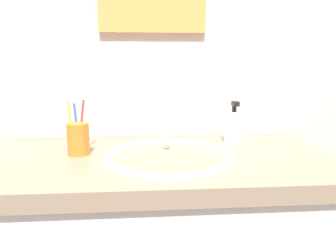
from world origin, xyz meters
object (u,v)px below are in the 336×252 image
object	(u,v)px
toothbrush_red	(82,118)
toothbrush_yellow	(70,120)
toothbrush_blue	(76,120)
soap_dispenser	(234,127)
toothbrush_green	(76,117)
toothbrush_cup	(78,139)
faucet	(165,131)

from	to	relation	value
toothbrush_red	toothbrush_yellow	xyz separation A→B (m)	(-0.03, -0.01, -0.00)
toothbrush_blue	toothbrush_yellow	size ratio (longest dim) A/B	0.97
toothbrush_yellow	soap_dispenser	xyz separation A→B (m)	(0.54, 0.08, -0.05)
toothbrush_blue	soap_dispenser	bearing A→B (deg)	7.78
toothbrush_red	toothbrush_yellow	bearing A→B (deg)	-157.30
toothbrush_yellow	toothbrush_green	size ratio (longest dim) A/B	0.95
toothbrush_cup	toothbrush_red	distance (m)	0.07
faucet	toothbrush_yellow	world-z (taller)	toothbrush_yellow
toothbrush_blue	faucet	bearing A→B (deg)	17.93
faucet	soap_dispenser	size ratio (longest dim) A/B	1.08
toothbrush_red	soap_dispenser	distance (m)	0.52
toothbrush_cup	toothbrush_red	xyz separation A→B (m)	(0.01, 0.04, 0.06)
toothbrush_cup	toothbrush_green	size ratio (longest dim) A/B	0.52
toothbrush_cup	toothbrush_green	distance (m)	0.08
toothbrush_cup	toothbrush_green	xyz separation A→B (m)	(-0.01, 0.04, 0.06)
toothbrush_cup	toothbrush_blue	size ratio (longest dim) A/B	0.56
toothbrush_yellow	toothbrush_red	bearing A→B (deg)	22.70
toothbrush_green	toothbrush_blue	bearing A→B (deg)	-82.75
toothbrush_blue	toothbrush_green	bearing A→B (deg)	97.25
toothbrush_cup	soap_dispenser	distance (m)	0.53
faucet	toothbrush_cup	world-z (taller)	toothbrush_cup
toothbrush_cup	soap_dispenser	world-z (taller)	soap_dispenser
toothbrush_cup	toothbrush_blue	world-z (taller)	toothbrush_blue
faucet	toothbrush_cup	distance (m)	0.30
faucet	toothbrush_green	xyz separation A→B (m)	(-0.29, -0.08, 0.07)
faucet	toothbrush_red	distance (m)	0.29
toothbrush_blue	toothbrush_green	xyz separation A→B (m)	(-0.00, 0.01, 0.01)
faucet	toothbrush_red	size ratio (longest dim) A/B	0.89
toothbrush_blue	toothbrush_yellow	xyz separation A→B (m)	(-0.01, -0.01, 0.00)
toothbrush_cup	toothbrush_red	size ratio (longest dim) A/B	0.53
toothbrush_red	toothbrush_green	world-z (taller)	toothbrush_green
soap_dispenser	toothbrush_red	bearing A→B (deg)	-172.22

